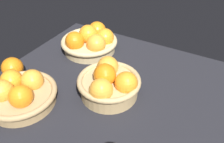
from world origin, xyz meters
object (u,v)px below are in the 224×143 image
(basket_center, at_px, (109,83))
(loose_orange_front_gap, at_px, (12,68))
(basket_near_right, at_px, (91,41))
(basket_far_right, at_px, (20,93))

(basket_center, xyz_separation_m, loose_orange_front_gap, (0.36, 0.09, -0.01))
(basket_near_right, relative_size, basket_far_right, 1.06)
(basket_center, bearing_deg, basket_near_right, -44.40)
(basket_near_right, bearing_deg, basket_far_right, 87.14)
(basket_far_right, distance_m, basket_center, 0.29)
(basket_near_right, height_order, basket_center, basket_center)
(basket_near_right, distance_m, loose_orange_front_gap, 0.33)
(basket_center, bearing_deg, loose_orange_front_gap, 13.80)
(loose_orange_front_gap, bearing_deg, basket_near_right, -116.56)
(basket_near_right, relative_size, loose_orange_front_gap, 3.13)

